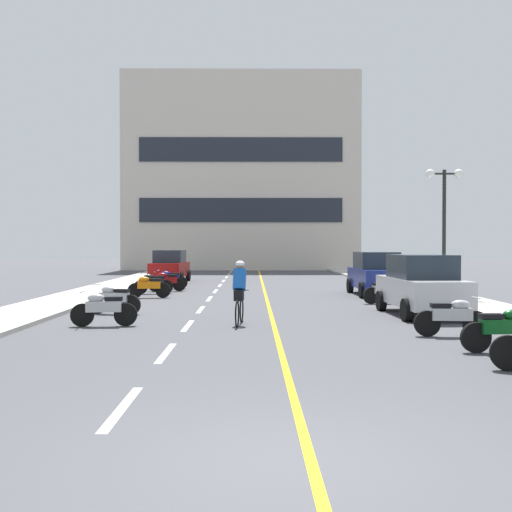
# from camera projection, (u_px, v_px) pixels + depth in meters

# --- Properties ---
(ground_plane) EXTENTS (140.00, 140.00, 0.00)m
(ground_plane) POSITION_uv_depth(u_px,v_px,m) (259.00, 293.00, 26.86)
(ground_plane) COLOR #47474C
(curb_left) EXTENTS (2.40, 72.00, 0.12)m
(curb_left) POSITION_uv_depth(u_px,v_px,m) (112.00, 287.00, 29.81)
(curb_left) COLOR #B7B2A8
(curb_left) RESTS_ON ground
(curb_right) EXTENTS (2.40, 72.00, 0.12)m
(curb_right) POSITION_uv_depth(u_px,v_px,m) (405.00, 287.00, 29.91)
(curb_right) COLOR #B7B2A8
(curb_right) RESTS_ON ground
(lane_dash_0) EXTENTS (0.14, 2.20, 0.01)m
(lane_dash_0) POSITION_uv_depth(u_px,v_px,m) (122.00, 408.00, 7.85)
(lane_dash_0) COLOR silver
(lane_dash_0) RESTS_ON ground
(lane_dash_1) EXTENTS (0.14, 2.20, 0.01)m
(lane_dash_1) POSITION_uv_depth(u_px,v_px,m) (166.00, 353.00, 11.85)
(lane_dash_1) COLOR silver
(lane_dash_1) RESTS_ON ground
(lane_dash_2) EXTENTS (0.14, 2.20, 0.01)m
(lane_dash_2) POSITION_uv_depth(u_px,v_px,m) (188.00, 326.00, 15.85)
(lane_dash_2) COLOR silver
(lane_dash_2) RESTS_ON ground
(lane_dash_3) EXTENTS (0.14, 2.20, 0.01)m
(lane_dash_3) POSITION_uv_depth(u_px,v_px,m) (201.00, 309.00, 19.85)
(lane_dash_3) COLOR silver
(lane_dash_3) RESTS_ON ground
(lane_dash_4) EXTENTS (0.14, 2.20, 0.01)m
(lane_dash_4) POSITION_uv_depth(u_px,v_px,m) (209.00, 299.00, 23.85)
(lane_dash_4) COLOR silver
(lane_dash_4) RESTS_ON ground
(lane_dash_5) EXTENTS (0.14, 2.20, 0.01)m
(lane_dash_5) POSITION_uv_depth(u_px,v_px,m) (215.00, 291.00, 27.85)
(lane_dash_5) COLOR silver
(lane_dash_5) RESTS_ON ground
(lane_dash_6) EXTENTS (0.14, 2.20, 0.01)m
(lane_dash_6) POSITION_uv_depth(u_px,v_px,m) (220.00, 285.00, 31.85)
(lane_dash_6) COLOR silver
(lane_dash_6) RESTS_ON ground
(lane_dash_7) EXTENTS (0.14, 2.20, 0.01)m
(lane_dash_7) POSITION_uv_depth(u_px,v_px,m) (224.00, 281.00, 35.85)
(lane_dash_7) COLOR silver
(lane_dash_7) RESTS_ON ground
(lane_dash_8) EXTENTS (0.14, 2.20, 0.01)m
(lane_dash_8) POSITION_uv_depth(u_px,v_px,m) (226.00, 277.00, 39.85)
(lane_dash_8) COLOR silver
(lane_dash_8) RESTS_ON ground
(lane_dash_9) EXTENTS (0.14, 2.20, 0.01)m
(lane_dash_9) POSITION_uv_depth(u_px,v_px,m) (229.00, 274.00, 43.84)
(lane_dash_9) COLOR silver
(lane_dash_9) RESTS_ON ground
(lane_dash_10) EXTENTS (0.14, 2.20, 0.01)m
(lane_dash_10) POSITION_uv_depth(u_px,v_px,m) (231.00, 272.00, 47.84)
(lane_dash_10) COLOR silver
(lane_dash_10) RESTS_ON ground
(lane_dash_11) EXTENTS (0.14, 2.20, 0.01)m
(lane_dash_11) POSITION_uv_depth(u_px,v_px,m) (232.00, 270.00, 51.84)
(lane_dash_11) COLOR silver
(lane_dash_11) RESTS_ON ground
(centre_line_yellow) EXTENTS (0.12, 66.00, 0.01)m
(centre_line_yellow) POSITION_uv_depth(u_px,v_px,m) (264.00, 288.00, 29.86)
(centre_line_yellow) COLOR gold
(centre_line_yellow) RESTS_ON ground
(office_building) EXTENTS (20.17, 6.13, 16.81)m
(office_building) POSITION_uv_depth(u_px,v_px,m) (242.00, 174.00, 53.70)
(office_building) COLOR beige
(office_building) RESTS_ON ground
(street_lamp_mid) EXTENTS (1.46, 0.36, 4.93)m
(street_lamp_mid) POSITION_uv_depth(u_px,v_px,m) (444.00, 203.00, 23.48)
(street_lamp_mid) COLOR black
(street_lamp_mid) RESTS_ON curb_right
(parked_car_near) EXTENTS (2.06, 4.27, 1.82)m
(parked_car_near) POSITION_uv_depth(u_px,v_px,m) (421.00, 285.00, 18.15)
(parked_car_near) COLOR black
(parked_car_near) RESTS_ON ground
(parked_car_mid) EXTENTS (1.97, 4.22, 1.82)m
(parked_car_mid) POSITION_uv_depth(u_px,v_px,m) (376.00, 273.00, 25.54)
(parked_car_mid) COLOR black
(parked_car_mid) RESTS_ON ground
(parked_car_far) EXTENTS (2.05, 4.26, 1.82)m
(parked_car_far) POSITION_uv_depth(u_px,v_px,m) (170.00, 266.00, 34.58)
(parked_car_far) COLOR black
(parked_car_far) RESTS_ON ground
(motorcycle_2) EXTENTS (1.70, 0.60, 0.92)m
(motorcycle_2) POSITION_uv_depth(u_px,v_px,m) (504.00, 329.00, 11.87)
(motorcycle_2) COLOR black
(motorcycle_2) RESTS_ON ground
(motorcycle_3) EXTENTS (1.70, 0.60, 0.92)m
(motorcycle_3) POSITION_uv_depth(u_px,v_px,m) (452.00, 316.00, 13.94)
(motorcycle_3) COLOR black
(motorcycle_3) RESTS_ON ground
(motorcycle_4) EXTENTS (1.70, 0.60, 0.92)m
(motorcycle_4) POSITION_uv_depth(u_px,v_px,m) (103.00, 308.00, 15.72)
(motorcycle_4) COLOR black
(motorcycle_4) RESTS_ON ground
(motorcycle_5) EXTENTS (1.68, 0.66, 0.92)m
(motorcycle_5) POSITION_uv_depth(u_px,v_px,m) (114.00, 299.00, 18.54)
(motorcycle_5) COLOR black
(motorcycle_5) RESTS_ON ground
(motorcycle_6) EXTENTS (1.68, 0.67, 0.92)m
(motorcycle_6) POSITION_uv_depth(u_px,v_px,m) (386.00, 291.00, 21.85)
(motorcycle_6) COLOR black
(motorcycle_6) RESTS_ON ground
(motorcycle_7) EXTENTS (1.70, 0.60, 0.92)m
(motorcycle_7) POSITION_uv_depth(u_px,v_px,m) (149.00, 286.00, 24.21)
(motorcycle_7) COLOR black
(motorcycle_7) RESTS_ON ground
(motorcycle_8) EXTENTS (1.65, 0.75, 0.92)m
(motorcycle_8) POSITION_uv_depth(u_px,v_px,m) (153.00, 283.00, 26.24)
(motorcycle_8) COLOR black
(motorcycle_8) RESTS_ON ground
(motorcycle_9) EXTENTS (1.69, 0.60, 0.92)m
(motorcycle_9) POSITION_uv_depth(u_px,v_px,m) (167.00, 281.00, 27.66)
(motorcycle_9) COLOR black
(motorcycle_9) RESTS_ON ground
(motorcycle_10) EXTENTS (1.70, 0.60, 0.92)m
(motorcycle_10) POSITION_uv_depth(u_px,v_px,m) (170.00, 279.00, 29.28)
(motorcycle_10) COLOR black
(motorcycle_10) RESTS_ON ground
(cyclist_rider) EXTENTS (0.43, 1.77, 1.71)m
(cyclist_rider) POSITION_uv_depth(u_px,v_px,m) (239.00, 291.00, 16.07)
(cyclist_rider) COLOR black
(cyclist_rider) RESTS_ON ground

